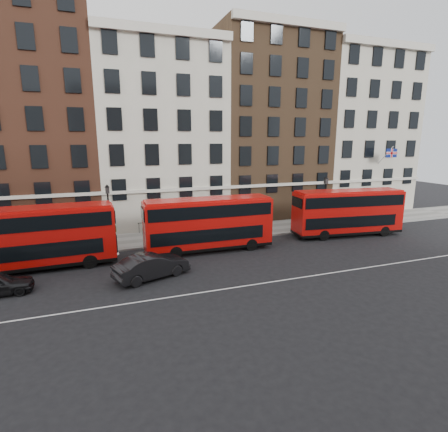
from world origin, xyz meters
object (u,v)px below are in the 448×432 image
object	(u,v)px
bus_d	(347,211)
traffic_light	(379,202)
bus_b	(35,237)
car_front	(152,266)
bus_c	(208,223)

from	to	relation	value
bus_d	traffic_light	world-z (taller)	bus_d
bus_b	car_front	distance (m)	8.73
bus_c	traffic_light	size ratio (longest dim) A/B	3.21
bus_b	bus_d	xyz separation A→B (m)	(26.53, 0.01, -0.05)
car_front	bus_b	bearing A→B (deg)	40.15
bus_c	bus_b	bearing A→B (deg)	-179.17
bus_c	traffic_light	world-z (taller)	bus_c
bus_b	bus_d	size ratio (longest dim) A/B	1.01
bus_d	traffic_light	xyz separation A→B (m)	(6.34, 2.78, 0.09)
car_front	traffic_light	bearing A→B (deg)	-94.11
bus_b	traffic_light	xyz separation A→B (m)	(32.87, 2.78, 0.04)
bus_c	car_front	world-z (taller)	bus_c
bus_b	bus_d	world-z (taller)	bus_b
bus_b	traffic_light	bearing A→B (deg)	2.80
bus_c	bus_d	world-z (taller)	bus_c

